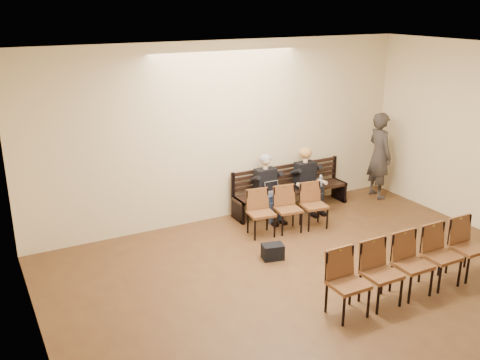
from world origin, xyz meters
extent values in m
plane|color=brown|center=(0.00, 0.00, 0.00)|extent=(10.00, 10.00, 0.00)
cube|color=beige|center=(0.00, 5.00, 1.75)|extent=(8.00, 0.02, 3.50)
cube|color=beige|center=(-4.00, 0.00, 1.75)|extent=(0.02, 10.00, 3.50)
cube|color=white|center=(0.00, 0.00, 3.50)|extent=(8.00, 10.00, 0.02)
cube|color=black|center=(1.35, 4.65, 0.23)|extent=(2.60, 0.90, 0.45)
cube|color=silver|center=(0.74, 4.31, 0.56)|extent=(0.34, 0.29, 0.22)
cylinder|color=silver|center=(1.81, 4.26, 0.57)|extent=(0.09, 0.09, 0.23)
cube|color=black|center=(-0.17, 2.90, 0.13)|extent=(0.40, 0.32, 0.26)
imported|color=#332E2A|center=(3.50, 4.44, 1.10)|extent=(0.61, 0.86, 2.20)
cube|color=brown|center=(0.70, 3.76, 0.43)|extent=(1.61, 0.67, 0.87)
cube|color=brown|center=(1.05, 0.95, 0.47)|extent=(2.90, 0.52, 0.95)
camera|label=1|loc=(-4.53, -4.09, 4.18)|focal=40.00mm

